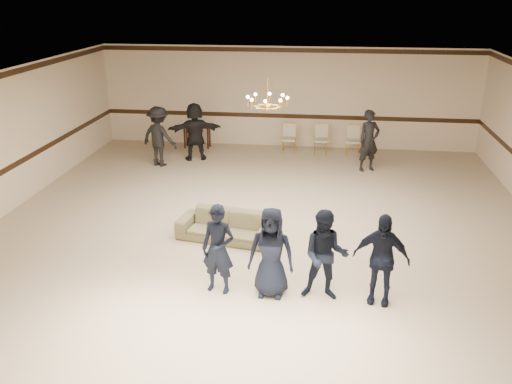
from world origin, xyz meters
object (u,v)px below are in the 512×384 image
boy_b (271,252)px  adult_right (369,141)px  boy_c (325,256)px  adult_mid (195,131)px  banquet_chair_right (353,141)px  adult_left (159,136)px  console_table (197,137)px  chandelier (268,91)px  settee (226,226)px  banquet_chair_left (289,139)px  boy_a (218,249)px  boy_d (381,259)px  banquet_chair_mid (321,140)px

boy_b → adult_right: adult_right is taller
boy_b → boy_c: size_ratio=1.00×
adult_mid → banquet_chair_right: 4.89m
banquet_chair_right → adult_right: bearing=-72.8°
boy_b → boy_c: (0.90, 0.00, 0.00)m
boy_c → banquet_chair_right: bearing=86.8°
adult_left → console_table: (0.65, 1.99, -0.51)m
chandelier → banquet_chair_right: bearing=67.9°
settee → banquet_chair_left: banquet_chair_left is taller
boy_a → console_table: size_ratio=1.84×
boy_c → adult_right: size_ratio=0.91×
boy_d → banquet_chair_mid: (-1.11, 8.52, -0.34)m
boy_d → banquet_chair_right: size_ratio=1.74×
adult_mid → banquet_chair_left: adult_mid is taller
boy_d → console_table: boy_d is taller
adult_right → banquet_chair_right: bearing=75.2°
boy_a → boy_c: bearing=10.9°
adult_mid → chandelier: bearing=103.6°
boy_a → adult_right: adult_right is taller
adult_mid → console_table: (-0.25, 1.29, -0.51)m
banquet_chair_right → banquet_chair_left: bearing=-176.1°
boy_a → settee: bearing=107.6°
adult_mid → banquet_chair_mid: size_ratio=1.92×
boy_b → boy_c: bearing=2.5°
adult_left → boy_b: bearing=140.7°
boy_c → adult_left: adult_left is taller
adult_mid → banquet_chair_right: bearing=174.1°
banquet_chair_mid → banquet_chair_right: 1.00m
boy_d → adult_right: bearing=99.5°
boy_a → banquet_chair_right: (2.59, 8.52, -0.34)m
boy_c → settee: 2.93m
boy_a → adult_mid: (-2.16, 7.43, 0.08)m
adult_right → banquet_chair_right: size_ratio=1.92×
boy_a → adult_mid: 7.73m
boy_a → banquet_chair_mid: size_ratio=1.74×
boy_c → settee: bearing=137.0°
settee → adult_right: (3.18, 4.98, 0.58)m
adult_left → adult_right: same height
boy_a → banquet_chair_mid: bearing=90.4°
boy_a → banquet_chair_right: size_ratio=1.74×
chandelier → boy_c: (1.34, -3.29, -2.08)m
boy_a → boy_c: same height
boy_d → adult_right: (0.24, 7.03, 0.08)m
boy_a → banquet_chair_mid: boy_a is taller
console_table → boy_a: bearing=-76.7°
adult_right → banquet_chair_left: (-2.35, 1.49, -0.42)m
adult_left → adult_right: bearing=-156.9°
boy_d → settee: bearing=156.7°
chandelier → adult_mid: 5.29m
settee → adult_left: 5.50m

